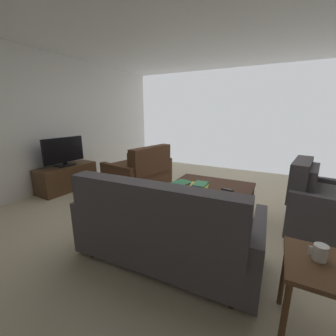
% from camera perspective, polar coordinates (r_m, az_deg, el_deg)
% --- Properties ---
extents(ground_plane, '(5.88, 5.94, 0.01)m').
position_cam_1_polar(ground_plane, '(3.22, 7.91, -12.39)').
color(ground_plane, beige).
extents(wall_right, '(0.12, 5.94, 2.51)m').
position_cam_1_polar(wall_right, '(4.74, -27.85, 10.51)').
color(wall_right, white).
rests_on(wall_right, ground).
extents(ceiling_slab, '(5.88, 5.94, 0.01)m').
position_cam_1_polar(ceiling_slab, '(3.07, 9.85, 34.62)').
color(ceiling_slab, white).
extents(sofa_main, '(1.78, 0.87, 0.89)m').
position_cam_1_polar(sofa_main, '(2.14, -0.95, -15.39)').
color(sofa_main, black).
rests_on(sofa_main, ground).
extents(loveseat_near, '(1.03, 1.27, 0.85)m').
position_cam_1_polar(loveseat_near, '(4.21, -7.35, -0.73)').
color(loveseat_near, black).
rests_on(loveseat_near, ground).
extents(coffee_table, '(1.09, 0.62, 0.46)m').
position_cam_1_polar(coffee_table, '(3.18, 11.82, -5.23)').
color(coffee_table, '#3D2316').
rests_on(coffee_table, ground).
extents(end_table, '(0.47, 0.47, 0.56)m').
position_cam_1_polar(end_table, '(1.73, 36.58, -22.81)').
color(end_table, brown).
rests_on(end_table, ground).
extents(tv_stand, '(0.49, 1.09, 0.48)m').
position_cam_1_polar(tv_stand, '(4.55, -25.27, -2.32)').
color(tv_stand, '#4C331E').
rests_on(tv_stand, ground).
extents(flat_tv, '(0.22, 0.80, 0.53)m').
position_cam_1_polar(flat_tv, '(4.45, -25.96, 4.02)').
color(flat_tv, black).
rests_on(flat_tv, tv_stand).
extents(armchair_side, '(0.92, 1.02, 0.89)m').
position_cam_1_polar(armchair_side, '(3.18, 35.89, -7.99)').
color(armchair_side, black).
rests_on(armchair_side, ground).
extents(coffee_mug, '(0.10, 0.08, 0.10)m').
position_cam_1_polar(coffee_mug, '(1.68, 35.36, -17.85)').
color(coffee_mug, white).
rests_on(coffee_mug, end_table).
extents(book_stack, '(0.29, 0.29, 0.04)m').
position_cam_1_polar(book_stack, '(3.00, 8.45, -4.45)').
color(book_stack, '#E0CC4C').
rests_on(book_stack, coffee_table).
extents(tv_remote, '(0.17, 0.08, 0.02)m').
position_cam_1_polar(tv_remote, '(2.92, 15.49, -5.58)').
color(tv_remote, black).
rests_on(tv_remote, coffee_table).
extents(loose_magazine, '(0.30, 0.34, 0.01)m').
position_cam_1_polar(loose_magazine, '(3.12, 3.43, -3.89)').
color(loose_magazine, '#337F51').
rests_on(loose_magazine, coffee_table).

